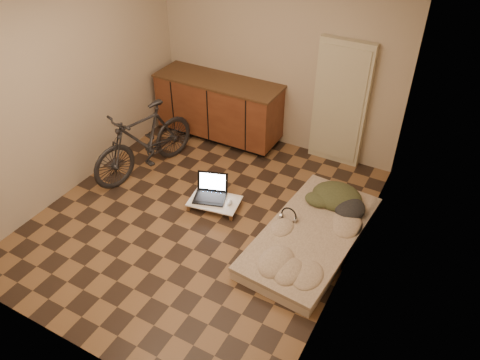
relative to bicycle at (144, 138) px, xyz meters
The scene contains 10 objects.
room_shell 1.46m from the bicycle, 22.20° to the right, with size 3.50×4.00×2.60m.
cabinets 1.30m from the bicycle, 72.48° to the left, with size 1.84×0.62×0.91m.
appliance_panel 2.58m from the bicycle, 35.19° to the left, with size 0.70×0.10×1.70m, color beige.
bicycle is the anchor object (origin of this frame).
futon 2.49m from the bicycle, ahead, with size 1.07×1.98×0.16m.
clothing_pile 2.58m from the bicycle, ahead, with size 0.62×0.52×0.25m, color #394025, non-canonical shape.
headphones 2.17m from the bicycle, ahead, with size 0.21×0.19×0.14m, color black, non-canonical shape.
lap_desk 1.28m from the bicycle, 10.76° to the right, with size 0.66×0.49×0.10m.
laptop 1.18m from the bicycle, ahead, with size 0.47×0.44×0.26m.
mouse 1.45m from the bicycle, ahead, with size 0.06×0.10×0.04m, color silver.
Camera 1 is at (2.42, -3.46, 3.67)m, focal length 35.00 mm.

